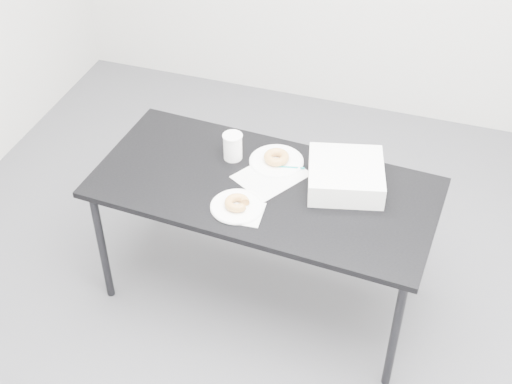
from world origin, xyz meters
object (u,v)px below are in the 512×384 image
(pen, at_px, (289,167))
(coffee_cup, at_px, (233,146))
(table, at_px, (264,194))
(scorecard, at_px, (271,175))
(donut_near, at_px, (237,203))
(donut_far, at_px, (276,157))
(plate_far, at_px, (276,161))
(bakery_box, at_px, (346,176))
(plate_near, at_px, (237,207))

(pen, height_order, coffee_cup, coffee_cup)
(table, distance_m, scorecard, 0.09)
(donut_near, relative_size, donut_far, 0.92)
(donut_near, distance_m, plate_far, 0.37)
(table, xyz_separation_m, bakery_box, (0.34, 0.12, 0.11))
(plate_far, height_order, bakery_box, bakery_box)
(pen, bearing_deg, donut_near, -125.13)
(plate_near, bearing_deg, pen, 67.24)
(pen, bearing_deg, coffee_cup, 168.34)
(scorecard, bearing_deg, plate_far, 124.37)
(donut_near, distance_m, donut_far, 0.37)
(scorecard, height_order, coffee_cup, coffee_cup)
(pen, bearing_deg, plate_near, -125.13)
(scorecard, height_order, donut_near, donut_near)
(coffee_cup, distance_m, bakery_box, 0.55)
(plate_far, xyz_separation_m, coffee_cup, (-0.20, -0.03, 0.06))
(table, height_order, donut_far, donut_far)
(coffee_cup, bearing_deg, donut_far, 9.47)
(scorecard, relative_size, coffee_cup, 2.29)
(plate_near, height_order, bakery_box, bakery_box)
(table, bearing_deg, coffee_cup, 146.94)
(table, relative_size, pen, 11.37)
(table, xyz_separation_m, plate_far, (0.00, 0.18, 0.06))
(plate_near, distance_m, plate_far, 0.37)
(scorecard, height_order, plate_far, plate_far)
(plate_near, xyz_separation_m, bakery_box, (0.41, 0.29, 0.05))
(donut_far, bearing_deg, bakery_box, -11.23)
(donut_near, distance_m, bakery_box, 0.50)
(scorecard, distance_m, pen, 0.10)
(scorecard, relative_size, donut_near, 2.75)
(donut_far, height_order, bakery_box, bakery_box)
(pen, distance_m, bakery_box, 0.28)
(table, xyz_separation_m, donut_far, (0.00, 0.18, 0.08))
(coffee_cup, bearing_deg, donut_near, -67.58)
(plate_far, bearing_deg, bakery_box, -11.23)
(plate_near, relative_size, donut_near, 2.13)
(donut_far, distance_m, coffee_cup, 0.21)
(plate_near, bearing_deg, donut_far, 79.46)
(plate_near, xyz_separation_m, donut_near, (0.00, 0.00, 0.02))
(plate_near, relative_size, bakery_box, 0.71)
(coffee_cup, height_order, bakery_box, coffee_cup)
(pen, bearing_deg, scorecard, -142.78)
(table, xyz_separation_m, coffee_cup, (-0.20, 0.15, 0.12))
(plate_near, xyz_separation_m, donut_far, (0.07, 0.36, 0.02))
(plate_near, bearing_deg, donut_near, 90.00)
(pen, xyz_separation_m, donut_near, (-0.14, -0.33, 0.02))
(scorecard, relative_size, plate_near, 1.29)
(pen, distance_m, donut_near, 0.36)
(donut_near, xyz_separation_m, bakery_box, (0.41, 0.29, 0.03))
(donut_far, height_order, coffee_cup, coffee_cup)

